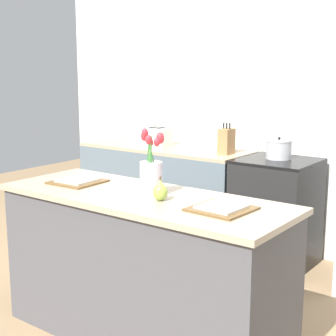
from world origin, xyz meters
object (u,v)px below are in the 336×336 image
stove_range (276,213)px  pear_figurine (160,191)px  toaster (157,136)px  plate_setting_left (78,181)px  knife_block (226,141)px  plate_setting_right (222,208)px  flower_vase (151,173)px  cooking_pot (279,149)px

stove_range → pear_figurine: (0.06, -1.64, 0.51)m
stove_range → toaster: 1.38m
plate_setting_left → knife_block: (0.16, 1.58, 0.09)m
stove_range → plate_setting_right: 1.72m
toaster → stove_range: bearing=-1.1°
stove_range → flower_vase: flower_vase is taller
plate_setting_right → cooking_pot: 1.70m
toaster → knife_block: knife_block is taller
pear_figurine → plate_setting_right: bearing=6.0°
plate_setting_right → knife_block: bearing=120.0°
plate_setting_right → cooking_pot: cooking_pot is taller
plate_setting_right → toaster: size_ratio=1.10×
stove_range → cooking_pot: (-0.01, 0.04, 0.53)m
plate_setting_right → pear_figurine: bearing=-174.0°
stove_range → pear_figurine: bearing=-87.7°
flower_vase → plate_setting_right: (0.49, -0.03, -0.12)m
pear_figurine → toaster: size_ratio=0.49×
toaster → cooking_pot: cooking_pot is taller
toaster → flower_vase: bearing=-52.6°
cooking_pot → toaster: bearing=-179.5°
cooking_pot → plate_setting_right: bearing=-74.6°
pear_figurine → plate_setting_right: (0.37, 0.04, -0.04)m
toaster → pear_figurine: bearing=-51.2°
pear_figurine → toaster: toaster is taller
pear_figurine → plate_setting_left: 0.70m
flower_vase → knife_block: 1.61m
pear_figurine → flower_vase: bearing=149.8°
plate_setting_left → knife_block: size_ratio=1.14×
cooking_pot → pear_figurine: bearing=-87.3°
pear_figurine → cooking_pot: bearing=92.7°
pear_figurine → plate_setting_right: 0.38m
plate_setting_left → cooking_pot: size_ratio=1.47×
flower_vase → pear_figurine: flower_vase is taller
flower_vase → plate_setting_right: bearing=-3.6°
knife_block → plate_setting_left: bearing=-95.8°
flower_vase → toaster: 2.00m
flower_vase → knife_block: size_ratio=1.45×
stove_range → plate_setting_left: (-0.64, -1.60, 0.47)m
stove_range → toaster: toaster is taller
plate_setting_left → toaster: (-0.63, 1.62, 0.07)m
toaster → knife_block: size_ratio=1.04×
pear_figurine → cooking_pot: size_ratio=0.65×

